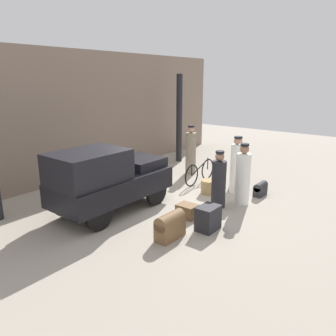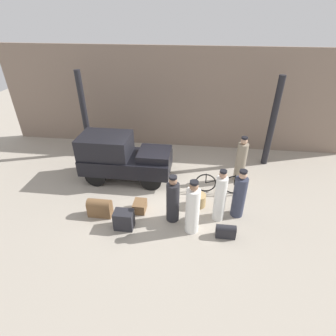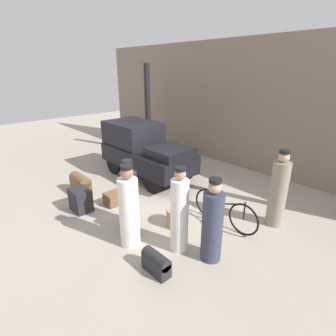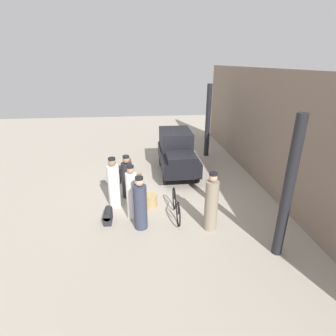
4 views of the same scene
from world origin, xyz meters
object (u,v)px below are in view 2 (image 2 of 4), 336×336
Objects in this scene: bicycle at (220,184)px; porter_with_bicycle at (241,161)px; truck at (121,156)px; porter_carrying_trunk at (239,196)px; wicker_basket at (198,200)px; conductor_in_dark_uniform at (173,201)px; suitcase_small_leather at (140,206)px; trunk_wicker_pale at (124,220)px; trunk_barrel_dark at (100,207)px; porter_standing_middle at (193,209)px; porter_lifting_near_truck at (220,197)px; suitcase_tan_flat at (226,231)px.

bicycle is 0.96× the size of porter_with_bicycle.
porter_carrying_trunk is at bearing -21.52° from truck.
conductor_in_dark_uniform is (-0.79, -0.79, 0.52)m from wicker_basket.
porter_with_bicycle is at bearing 5.03° from truck.
suitcase_small_leather is at bearing 166.32° from conductor_in_dark_uniform.
wicker_basket is 0.99× the size of suitcase_small_leather.
suitcase_small_leather is at bearing -146.60° from porter_with_bicycle.
bicycle reaches higher than trunk_wicker_pale.
porter_carrying_trunk reaches higher than wicker_basket.
trunk_barrel_dark is at bearing -150.36° from porter_with_bicycle.
trunk_wicker_pale reaches higher than suitcase_small_leather.
porter_standing_middle is at bearing -114.13° from bicycle.
porter_lifting_near_truck is 3.01m from trunk_wicker_pale.
porter_lifting_near_truck is at bearing -1.50° from suitcase_small_leather.
porter_with_bicycle is 1.09× the size of porter_carrying_trunk.
porter_with_bicycle reaches higher than bicycle.
suitcase_tan_flat is (1.01, -0.15, -0.60)m from porter_standing_middle.
porter_with_bicycle is (0.78, 0.93, 0.46)m from bicycle.
truck is 1.84× the size of porter_with_bicycle.
porter_standing_middle is 3.50× the size of suitcase_small_leather.
porter_standing_middle is 0.97× the size of porter_with_bicycle.
conductor_in_dark_uniform is (-0.62, 0.43, -0.08)m from porter_standing_middle.
porter_lifting_near_truck is 1.01m from suitcase_tan_flat.
porter_lifting_near_truck is at bearing -42.03° from wicker_basket.
porter_lifting_near_truck reaches higher than trunk_wicker_pale.
porter_with_bicycle is 4.89m from trunk_wicker_pale.
wicker_basket is 0.28× the size of porter_standing_middle.
trunk_wicker_pale is (-1.43, -0.55, -0.44)m from conductor_in_dark_uniform.
porter_lifting_near_truck reaches higher than truck.
suitcase_small_leather is at bearing -153.30° from bicycle.
trunk_wicker_pale is (-2.86, -0.76, -0.54)m from porter_lifting_near_truck.
truck reaches higher than conductor_in_dark_uniform.
porter_carrying_trunk reaches higher than bicycle.
porter_lifting_near_truck is at bearing 8.22° from conductor_in_dark_uniform.
trunk_barrel_dark is (-3.78, -0.32, -0.52)m from porter_lifting_near_truck.
porter_carrying_trunk reaches higher than trunk_barrel_dark.
suitcase_tan_flat is (3.84, -2.72, -0.75)m from truck.
conductor_in_dark_uniform is at bearing 160.63° from suitcase_tan_flat.
porter_carrying_trunk is (1.26, -0.32, 0.55)m from wicker_basket.
porter_with_bicycle is at bearing 49.13° from wicker_basket.
porter_with_bicycle is at bearing 60.29° from porter_standing_middle.
porter_lifting_near_truck is 3.83m from trunk_barrel_dark.
suitcase_small_leather is (-3.44, -2.27, -0.68)m from porter_with_bicycle.
porter_with_bicycle is at bearing 39.58° from trunk_wicker_pale.
trunk_barrel_dark reaches higher than trunk_wicker_pale.
trunk_barrel_dark is (-3.88, -1.72, -0.07)m from bicycle.
truck reaches higher than suitcase_small_leather.
trunk_barrel_dark is (-3.14, -0.90, 0.10)m from wicker_basket.
porter_carrying_trunk is at bearing 7.44° from trunk_barrel_dark.
wicker_basket is at bearing 44.72° from conductor_in_dark_uniform.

